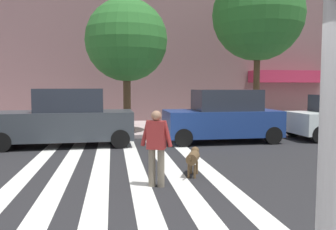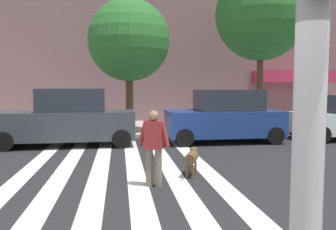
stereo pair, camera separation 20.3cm
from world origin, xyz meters
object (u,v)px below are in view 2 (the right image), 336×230
at_px(street_tree_middle, 261,15).
at_px(parked_car_behind_first, 68,119).
at_px(street_tree_nearest, 129,41).
at_px(pedestrian_dog_walker, 154,144).
at_px(parked_car_third_in_line, 225,117).
at_px(dog_on_leash, 192,157).
at_px(pedestrian_bystander, 334,109).

bearing_deg(street_tree_middle, parked_car_behind_first, -161.66).
distance_m(street_tree_nearest, pedestrian_dog_walker, 8.70).
xyz_separation_m(parked_car_third_in_line, pedestrian_dog_walker, (-3.32, -5.60, -0.04)).
height_order(street_tree_middle, dog_on_leash, street_tree_middle).
bearing_deg(street_tree_nearest, dog_on_leash, -80.15).
relative_size(street_tree_middle, pedestrian_bystander, 4.58).
bearing_deg(pedestrian_bystander, street_tree_nearest, -179.72).
bearing_deg(pedestrian_dog_walker, street_tree_nearest, 91.94).
relative_size(parked_car_behind_first, parked_car_third_in_line, 1.11).
relative_size(street_tree_middle, dog_on_leash, 7.86).
height_order(parked_car_behind_first, pedestrian_bystander, parked_car_behind_first).
bearing_deg(street_tree_middle, pedestrian_bystander, -4.38).
xyz_separation_m(parked_car_behind_first, pedestrian_dog_walker, (2.56, -5.60, -0.04)).
bearing_deg(parked_car_third_in_line, pedestrian_dog_walker, -120.65).
relative_size(parked_car_third_in_line, street_tree_nearest, 0.76).
bearing_deg(parked_car_behind_first, pedestrian_bystander, 11.74).
bearing_deg(street_tree_nearest, pedestrian_dog_walker, -88.06).
height_order(parked_car_third_in_line, dog_on_leash, parked_car_third_in_line).
xyz_separation_m(parked_car_behind_first, street_tree_middle, (8.46, 2.80, 4.53)).
bearing_deg(street_tree_middle, pedestrian_dog_walker, -125.08).
xyz_separation_m(street_tree_nearest, street_tree_middle, (6.18, 0.33, 1.35)).
distance_m(parked_car_third_in_line, pedestrian_bystander, 6.76).
bearing_deg(parked_car_third_in_line, street_tree_middle, 47.33).
xyz_separation_m(parked_car_third_in_line, street_tree_middle, (2.59, 2.81, 4.53)).
distance_m(parked_car_behind_first, street_tree_nearest, 4.63).
distance_m(street_tree_middle, pedestrian_bystander, 5.76).
distance_m(parked_car_behind_first, pedestrian_dog_walker, 6.16).
relative_size(pedestrian_dog_walker, pedestrian_bystander, 1.00).
distance_m(pedestrian_dog_walker, pedestrian_bystander, 12.56).
bearing_deg(pedestrian_bystander, street_tree_middle, 175.62).
bearing_deg(pedestrian_bystander, pedestrian_dog_walker, -139.72).
relative_size(parked_car_third_in_line, street_tree_middle, 0.59).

